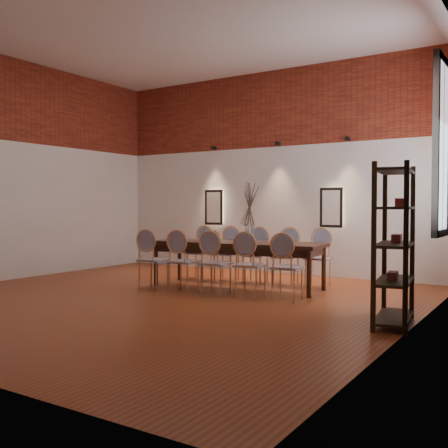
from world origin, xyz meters
The scene contains 32 objects.
floor centered at (0.00, 0.00, -0.01)m, with size 7.00×7.00×0.02m, color maroon.
ceiling centered at (0.00, 0.00, 4.01)m, with size 7.00×7.00×0.02m, color silver.
wall_back centered at (0.00, 3.55, 2.00)m, with size 7.00×0.10×4.00m, color silver.
wall_left centered at (-3.55, 0.00, 2.00)m, with size 0.10×7.00×4.00m, color silver.
wall_right centered at (3.55, 0.00, 2.00)m, with size 0.10×7.00×4.00m, color silver.
brick_band_back centered at (0.00, 3.48, 3.25)m, with size 7.00×0.02×1.50m, color maroon.
brick_band_left centered at (-3.48, 0.00, 3.25)m, with size 0.02×7.00×1.50m, color maroon.
brick_band_right centered at (3.48, 0.00, 3.25)m, with size 0.02×7.00×1.50m, color maroon.
niche_left centered at (-1.30, 3.45, 1.30)m, with size 0.36×0.06×0.66m, color #FFEAC6.
niche_right centered at (1.30, 3.45, 1.30)m, with size 0.36×0.06×0.66m, color #FFEAC6.
spot_fixture_left centered at (-1.30, 3.42, 2.55)m, with size 0.08×0.08×0.10m, color black.
spot_fixture_mid centered at (0.20, 3.42, 2.55)m, with size 0.08×0.08×0.10m, color black.
spot_fixture_right centered at (1.60, 3.42, 2.55)m, with size 0.08×0.08×0.10m, color black.
window_glass centered at (3.46, 2.00, 2.15)m, with size 0.02×0.78×2.38m, color silver.
window_frame centered at (3.44, 2.00, 2.15)m, with size 0.08×0.90×2.50m, color black.
window_mullion centered at (3.44, 2.00, 2.15)m, with size 0.06×0.06×2.40m, color black.
dining_table centered at (0.44, 1.46, 0.38)m, with size 2.83×0.91×0.75m, color #35170C.
chair_near_a centered at (-0.62, 0.63, 0.47)m, with size 0.44×0.44×0.94m, color tan, non-canonical shape.
chair_near_b centered at (-0.05, 0.68, 0.47)m, with size 0.44×0.44×0.94m, color tan, non-canonical shape.
chair_near_c centered at (0.51, 0.73, 0.47)m, with size 0.44×0.44×0.94m, color tan, non-canonical shape.
chair_near_d centered at (1.07, 0.78, 0.47)m, with size 0.44×0.44×0.94m, color tan, non-canonical shape.
chair_near_e centered at (1.63, 0.83, 0.47)m, with size 0.44×0.44×0.94m, color tan, non-canonical shape.
chair_far_a centered at (-0.75, 2.09, 0.47)m, with size 0.44×0.44×0.94m, color tan, non-canonical shape.
chair_far_b centered at (-0.19, 2.14, 0.47)m, with size 0.44×0.44×0.94m, color tan, non-canonical shape.
chair_far_c centered at (0.38, 2.19, 0.47)m, with size 0.44×0.44×0.94m, color tan, non-canonical shape.
chair_far_d centered at (0.94, 2.24, 0.47)m, with size 0.44×0.44×0.94m, color tan, non-canonical shape.
chair_far_e centered at (1.50, 2.29, 0.47)m, with size 0.44×0.44×0.94m, color tan, non-canonical shape.
vase centered at (0.66, 1.48, 0.90)m, with size 0.14×0.14×0.30m, color silver.
dried_branches centered at (0.66, 1.48, 1.35)m, with size 0.50×0.50×0.70m, color brown, non-canonical shape.
bowl centered at (0.02, 1.37, 0.84)m, with size 0.24×0.24×0.18m, color #5E261C.
book centered at (0.53, 1.53, 0.77)m, with size 0.26×0.18×0.03m, color #93134E.
shelving_rack centered at (3.28, 0.14, 0.90)m, with size 0.38×1.00×1.80m, color black, non-canonical shape.
Camera 1 is at (4.78, -5.83, 1.33)m, focal length 42.00 mm.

